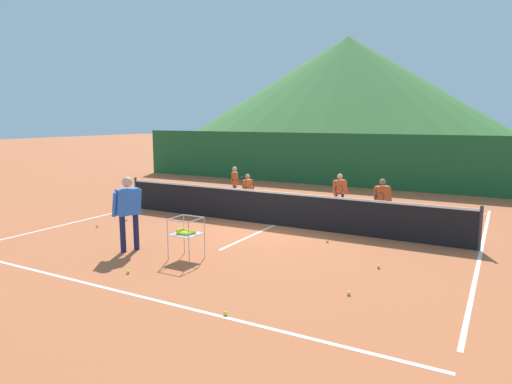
{
  "coord_description": "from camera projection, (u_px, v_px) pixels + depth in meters",
  "views": [
    {
      "loc": [
        5.62,
        -11.32,
        3.0
      ],
      "look_at": [
        -0.17,
        -0.8,
        1.06
      ],
      "focal_mm": 31.86,
      "sensor_mm": 36.0,
      "label": 1
    }
  ],
  "objects": [
    {
      "name": "ground_plane",
      "position": [
        275.0,
        225.0,
        12.95
      ],
      "size": [
        120.0,
        120.0,
        0.0
      ],
      "primitive_type": "plane",
      "color": "#BC6038"
    },
    {
      "name": "tennis_ball_0",
      "position": [
        126.0,
        220.0,
        13.47
      ],
      "size": [
        0.07,
        0.07,
        0.07
      ],
      "primitive_type": "sphere",
      "color": "yellow",
      "rests_on": "ground"
    },
    {
      "name": "tennis_ball_4",
      "position": [
        97.0,
        226.0,
        12.71
      ],
      "size": [
        0.07,
        0.07,
        0.07
      ],
      "primitive_type": "sphere",
      "color": "yellow",
      "rests_on": "ground"
    },
    {
      "name": "tennis_net",
      "position": [
        275.0,
        208.0,
        12.87
      ],
      "size": [
        10.58,
        0.08,
        1.05
      ],
      "color": "#333338",
      "rests_on": "ground"
    },
    {
      "name": "line_sideline_west",
      "position": [
        135.0,
        208.0,
        15.47
      ],
      "size": [
        0.08,
        10.47,
        0.01
      ],
      "primitive_type": "cube",
      "color": "white",
      "rests_on": "ground"
    },
    {
      "name": "student_0",
      "position": [
        235.0,
        181.0,
        16.38
      ],
      "size": [
        0.59,
        0.54,
        1.3
      ],
      "color": "navy",
      "rests_on": "ground"
    },
    {
      "name": "hill_0",
      "position": [
        347.0,
        88.0,
        69.18
      ],
      "size": [
        50.08,
        50.08,
        15.26
      ],
      "primitive_type": "cone",
      "color": "#427A38",
      "rests_on": "ground"
    },
    {
      "name": "tennis_ball_1",
      "position": [
        225.0,
        313.0,
        7.0
      ],
      "size": [
        0.07,
        0.07,
        0.07
      ],
      "primitive_type": "sphere",
      "color": "yellow",
      "rests_on": "ground"
    },
    {
      "name": "tennis_ball_2",
      "position": [
        128.0,
        272.0,
        8.89
      ],
      "size": [
        0.07,
        0.07,
        0.07
      ],
      "primitive_type": "sphere",
      "color": "yellow",
      "rests_on": "ground"
    },
    {
      "name": "windscreen_fence",
      "position": [
        358.0,
        161.0,
        19.84
      ],
      "size": [
        23.34,
        0.08,
        2.37
      ],
      "primitive_type": "cube",
      "color": "#1E5B2D",
      "rests_on": "ground"
    },
    {
      "name": "student_2",
      "position": [
        340.0,
        190.0,
        14.4
      ],
      "size": [
        0.45,
        0.7,
        1.29
      ],
      "color": "navy",
      "rests_on": "ground"
    },
    {
      "name": "line_sideline_east",
      "position": [
        481.0,
        251.0,
        10.42
      ],
      "size": [
        0.08,
        10.47,
        0.01
      ],
      "primitive_type": "cube",
      "color": "white",
      "rests_on": "ground"
    },
    {
      "name": "tennis_ball_5",
      "position": [
        327.0,
        241.0,
        11.12
      ],
      "size": [
        0.07,
        0.07,
        0.07
      ],
      "primitive_type": "sphere",
      "color": "yellow",
      "rests_on": "ground"
    },
    {
      "name": "instructor",
      "position": [
        128.0,
        207.0,
        10.29
      ],
      "size": [
        0.49,
        0.85,
        1.72
      ],
      "color": "#191E4C",
      "rests_on": "ground"
    },
    {
      "name": "tennis_ball_3",
      "position": [
        379.0,
        267.0,
        9.2
      ],
      "size": [
        0.07,
        0.07,
        0.07
      ],
      "primitive_type": "sphere",
      "color": "yellow",
      "rests_on": "ground"
    },
    {
      "name": "student_1",
      "position": [
        248.0,
        188.0,
        15.01
      ],
      "size": [
        0.4,
        0.62,
        1.2
      ],
      "color": "navy",
      "rests_on": "ground"
    },
    {
      "name": "student_3",
      "position": [
        382.0,
        197.0,
        12.9
      ],
      "size": [
        0.51,
        0.67,
        1.32
      ],
      "color": "black",
      "rests_on": "ground"
    },
    {
      "name": "tennis_ball_6",
      "position": [
        349.0,
        293.0,
        7.8
      ],
      "size": [
        0.07,
        0.07,
        0.07
      ],
      "primitive_type": "sphere",
      "color": "yellow",
      "rests_on": "ground"
    },
    {
      "name": "line_service_center",
      "position": [
        275.0,
        225.0,
        12.95
      ],
      "size": [
        0.08,
        5.73,
        0.01
      ],
      "primitive_type": "cube",
      "color": "white",
      "rests_on": "ground"
    },
    {
      "name": "line_baseline_far",
      "position": [
        330.0,
        200.0,
        16.96
      ],
      "size": [
        10.61,
        0.08,
        0.01
      ],
      "primitive_type": "cube",
      "color": "white",
      "rests_on": "ground"
    },
    {
      "name": "line_baseline_near",
      "position": [
        125.0,
        293.0,
        7.91
      ],
      "size": [
        10.61,
        0.08,
        0.01
      ],
      "primitive_type": "cube",
      "color": "white",
      "rests_on": "ground"
    },
    {
      "name": "ball_cart",
      "position": [
        186.0,
        232.0,
        9.76
      ],
      "size": [
        0.58,
        0.58,
        0.9
      ],
      "color": "#B7B7BC",
      "rests_on": "ground"
    }
  ]
}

